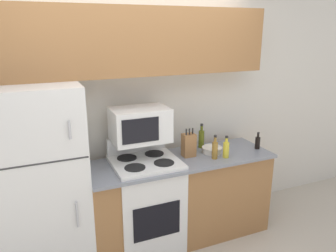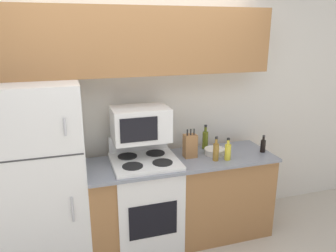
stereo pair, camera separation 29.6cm
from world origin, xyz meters
name	(u,v)px [view 1 (the left image)]	position (x,y,z in m)	size (l,w,h in m)	color
wall_back	(131,114)	(0.00, 0.68, 1.27)	(8.00, 0.05, 2.55)	silver
lower_cabinets	(180,198)	(0.37, 0.28, 0.44)	(1.84, 0.60, 0.89)	#9E6B3D
refrigerator	(41,183)	(-0.92, 0.32, 0.84)	(0.75, 0.67, 1.69)	white
upper_cabinets	(134,41)	(0.00, 0.50, 1.99)	(2.59, 0.32, 0.61)	#9E6B3D
stove	(146,203)	(0.00, 0.27, 0.48)	(0.62, 0.59, 1.08)	white
microwave	(140,125)	(-0.01, 0.37, 1.25)	(0.53, 0.36, 0.32)	white
knife_block	(189,145)	(0.46, 0.29, 1.00)	(0.12, 0.10, 0.29)	#9E6B3D
bowl	(212,150)	(0.72, 0.28, 0.92)	(0.21, 0.21, 0.06)	silver
bottle_olive_oil	(201,138)	(0.70, 0.46, 0.99)	(0.06, 0.06, 0.26)	#5B6619
bottle_cooking_spray	(226,149)	(0.78, 0.11, 0.97)	(0.06, 0.06, 0.22)	gold
bottle_vinegar	(215,150)	(0.67, 0.13, 0.98)	(0.06, 0.06, 0.24)	olive
bottle_soy_sauce	(258,142)	(1.22, 0.19, 0.96)	(0.05, 0.05, 0.18)	black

